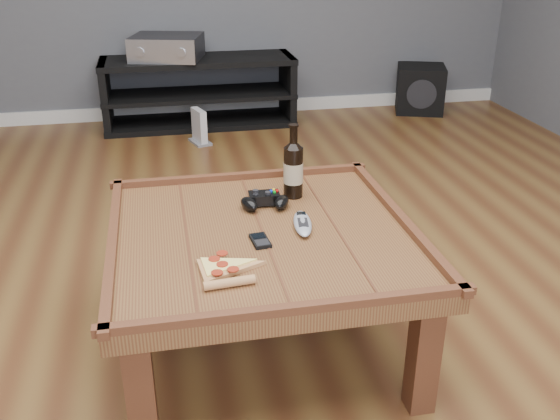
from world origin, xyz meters
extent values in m
plane|color=#4E2C16|center=(0.00, 0.00, 0.00)|extent=(6.00, 6.00, 0.00)
cube|color=silver|center=(0.00, 2.99, 0.05)|extent=(5.00, 0.02, 0.10)
cube|color=#502A17|center=(0.00, 0.00, 0.42)|extent=(1.00, 1.00, 0.06)
cube|color=#421F11|center=(-0.42, -0.42, 0.20)|extent=(0.08, 0.08, 0.39)
cube|color=#421F11|center=(0.42, -0.42, 0.20)|extent=(0.08, 0.08, 0.39)
cube|color=#421F11|center=(-0.42, 0.42, 0.20)|extent=(0.08, 0.08, 0.39)
cube|color=#421F11|center=(0.42, 0.42, 0.20)|extent=(0.08, 0.08, 0.39)
cube|color=#421F11|center=(0.00, 0.48, 0.46)|extent=(1.03, 0.03, 0.03)
cube|color=#421F11|center=(0.00, -0.48, 0.46)|extent=(1.03, 0.03, 0.03)
cube|color=#421F11|center=(0.48, 0.00, 0.46)|extent=(0.03, 1.03, 0.03)
cube|color=#421F11|center=(-0.48, 0.00, 0.46)|extent=(0.03, 1.03, 0.03)
cube|color=black|center=(0.00, 2.75, 0.48)|extent=(1.40, 0.45, 0.04)
cube|color=black|center=(0.00, 2.75, 0.23)|extent=(1.40, 0.45, 0.03)
cube|color=black|center=(0.00, 2.75, 0.02)|extent=(1.40, 0.45, 0.04)
cube|color=black|center=(-0.67, 2.75, 0.25)|extent=(0.05, 0.44, 0.50)
cube|color=black|center=(0.67, 2.75, 0.25)|extent=(0.05, 0.44, 0.50)
cylinder|color=black|center=(0.17, 0.27, 0.55)|extent=(0.07, 0.07, 0.19)
cone|color=black|center=(0.17, 0.27, 0.66)|extent=(0.07, 0.07, 0.03)
cylinder|color=black|center=(0.17, 0.27, 0.69)|extent=(0.03, 0.03, 0.07)
cylinder|color=black|center=(0.17, 0.27, 0.73)|extent=(0.04, 0.04, 0.01)
cylinder|color=tan|center=(0.17, 0.27, 0.55)|extent=(0.07, 0.07, 0.08)
cube|color=black|center=(0.04, 0.22, 0.48)|extent=(0.12, 0.08, 0.04)
ellipsoid|color=black|center=(-0.02, 0.18, 0.47)|extent=(0.08, 0.10, 0.04)
ellipsoid|color=black|center=(0.10, 0.17, 0.47)|extent=(0.08, 0.11, 0.04)
cylinder|color=black|center=(0.02, 0.23, 0.50)|extent=(0.02, 0.02, 0.01)
cylinder|color=black|center=(0.06, 0.21, 0.50)|extent=(0.02, 0.02, 0.01)
cylinder|color=yellow|center=(0.08, 0.24, 0.50)|extent=(0.01, 0.01, 0.01)
cylinder|color=red|center=(0.09, 0.22, 0.50)|extent=(0.01, 0.01, 0.01)
cylinder|color=#0C33CC|center=(0.07, 0.23, 0.50)|extent=(0.01, 0.01, 0.01)
cylinder|color=#0C9919|center=(0.08, 0.21, 0.50)|extent=(0.01, 0.01, 0.01)
cylinder|color=tan|center=(-0.15, -0.32, 0.46)|extent=(0.15, 0.04, 0.03)
cylinder|color=#A42915|center=(-0.18, -0.27, 0.47)|extent=(0.04, 0.04, 0.00)
cylinder|color=#A42915|center=(-0.13, -0.26, 0.47)|extent=(0.04, 0.04, 0.00)
cylinder|color=#A42915|center=(-0.16, -0.22, 0.47)|extent=(0.04, 0.04, 0.00)
cylinder|color=#A42915|center=(-0.18, -0.19, 0.47)|extent=(0.04, 0.04, 0.00)
cylinder|color=#A42915|center=(-0.15, -0.16, 0.47)|extent=(0.04, 0.04, 0.00)
cube|color=black|center=(-0.02, -0.07, 0.46)|extent=(0.06, 0.10, 0.01)
cube|color=black|center=(-0.02, -0.05, 0.46)|extent=(0.04, 0.04, 0.00)
cube|color=black|center=(-0.02, -0.10, 0.46)|extent=(0.05, 0.04, 0.00)
ellipsoid|color=#959AA2|center=(0.14, 0.01, 0.46)|extent=(0.09, 0.20, 0.03)
cube|color=black|center=(0.15, 0.06, 0.48)|extent=(0.03, 0.03, 0.00)
cube|color=black|center=(0.14, -0.01, 0.48)|extent=(0.04, 0.07, 0.00)
cube|color=black|center=(-0.21, 2.75, 0.58)|extent=(0.56, 0.50, 0.17)
cube|color=#B4B8BF|center=(-0.26, 2.56, 0.58)|extent=(0.46, 0.14, 0.17)
cylinder|color=#B4B8BF|center=(-0.40, 2.59, 0.58)|extent=(0.06, 0.03, 0.06)
cylinder|color=#B4B8BF|center=(-0.12, 2.52, 0.58)|extent=(0.06, 0.03, 0.06)
cube|color=black|center=(1.76, 2.78, 0.18)|extent=(0.46, 0.46, 0.36)
cylinder|color=black|center=(1.70, 2.61, 0.18)|extent=(0.22, 0.08, 0.23)
cube|color=gray|center=(-0.04, 2.31, 0.01)|extent=(0.16, 0.21, 0.02)
cube|color=silver|center=(-0.04, 2.31, 0.13)|extent=(0.10, 0.18, 0.22)
camera|label=1|loc=(-0.31, -1.83, 1.39)|focal=40.00mm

